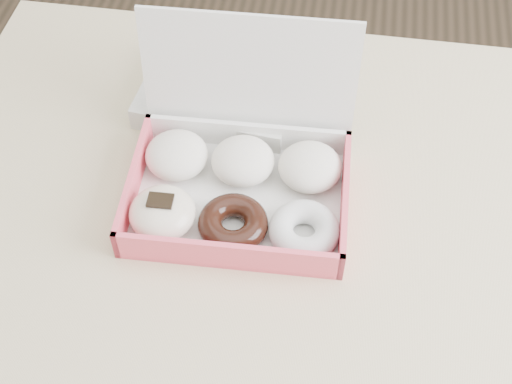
# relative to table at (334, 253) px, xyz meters

# --- Properties ---
(table) EXTENTS (1.20, 0.80, 0.75)m
(table) POSITION_rel_table_xyz_m (0.00, 0.00, 0.00)
(table) COLOR tan
(table) RESTS_ON ground
(donut_box) EXTENTS (0.30, 0.26, 0.22)m
(donut_box) POSITION_rel_table_xyz_m (-0.14, 0.03, 0.11)
(donut_box) COLOR white
(donut_box) RESTS_ON table
(newspapers) EXTENTS (0.25, 0.20, 0.04)m
(newspapers) POSITION_rel_table_xyz_m (-0.20, 0.20, 0.10)
(newspapers) COLOR beige
(newspapers) RESTS_ON table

